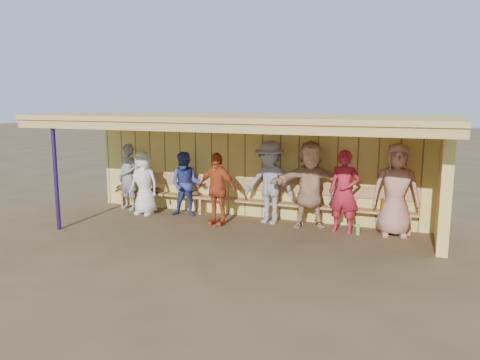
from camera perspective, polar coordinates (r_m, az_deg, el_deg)
name	(u,v)px	position (r m, az deg, el deg)	size (l,w,h in m)	color
ground	(234,229)	(10.35, -0.71, -6.04)	(90.00, 90.00, 0.00)	brown
player_a	(128,177)	(12.43, -13.49, 0.37)	(0.62, 0.41, 1.71)	gray
player_b	(144,183)	(11.81, -11.61, -0.37)	(0.77, 0.50, 1.57)	silver
player_c	(186,184)	(11.47, -6.65, -0.52)	(0.77, 0.60, 1.58)	#333F8E
player_d	(217,189)	(10.60, -2.87, -1.09)	(0.97, 0.40, 1.66)	#BD481E
player_e	(270,183)	(10.70, 3.62, -0.31)	(1.23, 0.71, 1.90)	gray
player_f	(310,185)	(10.45, 8.56, -0.55)	(1.80, 0.57, 1.94)	tan
player_g	(344,192)	(10.16, 12.56, -1.41)	(0.65, 0.43, 1.78)	#B01C2F
player_h	(396,190)	(10.21, 18.47, -1.16)	(0.95, 0.62, 1.95)	tan
dugout_structure	(262,150)	(10.53, 2.64, 3.62)	(8.80, 3.20, 2.50)	#E9CC63
bench	(252,196)	(11.24, 1.43, -2.02)	(7.60, 0.34, 0.93)	tan
dugout_equipment	(193,194)	(11.73, -5.80, -1.75)	(6.93, 0.62, 0.80)	yellow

